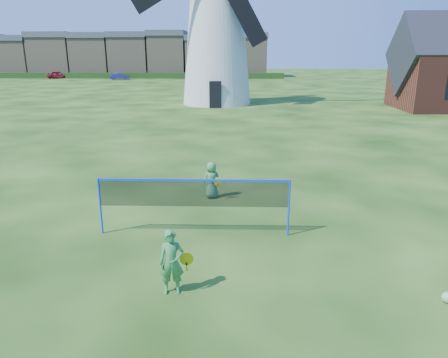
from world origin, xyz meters
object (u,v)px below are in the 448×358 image
object	(u,v)px
player_boy	(212,180)
play_ball	(447,297)
player_girl	(172,262)
car_left	(58,75)
car_right	(120,76)
badminton_net	(194,194)
windmill	(217,29)

from	to	relation	value
player_boy	play_ball	bearing A→B (deg)	106.19
player_girl	car_left	bearing A→B (deg)	106.81
car_right	badminton_net	bearing A→B (deg)	-175.44
player_boy	car_right	xyz separation A→B (m)	(-19.08, 59.59, -0.06)
player_girl	badminton_net	bearing A→B (deg)	79.24
badminton_net	car_left	xyz separation A→B (m)	(-30.64, 65.56, -0.50)
badminton_net	play_ball	distance (m)	6.17
badminton_net	player_boy	distance (m)	3.02
player_boy	windmill	bearing A→B (deg)	-111.16
player_girl	play_ball	size ratio (longest dim) A/B	6.25
car_left	play_ball	bearing A→B (deg)	-173.01
player_girl	car_right	bearing A→B (deg)	98.68
play_ball	car_right	bearing A→B (deg)	110.12
windmill	player_girl	world-z (taller)	windmill
windmill	play_ball	xyz separation A→B (m)	(5.91, -32.02, -6.43)
windmill	badminton_net	bearing A→B (deg)	-88.70
windmill	play_ball	size ratio (longest dim) A/B	86.51
badminton_net	player_girl	distance (m)	2.89
car_left	player_boy	bearing A→B (deg)	-174.32
player_girl	player_boy	distance (m)	5.83
play_ball	car_right	size ratio (longest dim) A/B	0.07
play_ball	car_right	world-z (taller)	car_right
player_girl	play_ball	distance (m)	5.47
player_girl	player_boy	world-z (taller)	player_girl
windmill	car_left	xyz separation A→B (m)	(-29.98, 36.60, -5.90)
player_boy	play_ball	world-z (taller)	player_boy
windmill	car_left	bearing A→B (deg)	129.33
car_left	car_right	size ratio (longest dim) A/B	1.12
play_ball	car_right	xyz separation A→B (m)	(-24.04, 65.61, 0.44)
player_boy	car_right	size ratio (longest dim) A/B	0.36
windmill	player_girl	distance (m)	32.35
car_left	windmill	bearing A→B (deg)	-161.30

